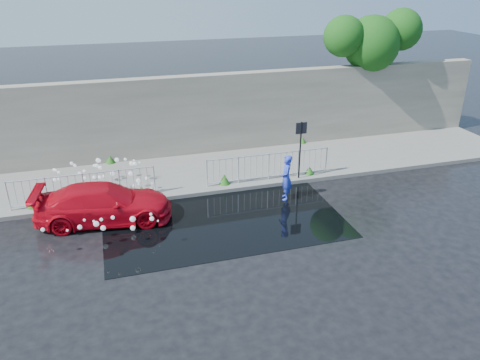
# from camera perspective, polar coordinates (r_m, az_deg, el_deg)

# --- Properties ---
(ground) EXTENTS (90.00, 90.00, 0.00)m
(ground) POSITION_cam_1_polar(r_m,az_deg,el_deg) (15.21, -3.04, -6.68)
(ground) COLOR black
(ground) RESTS_ON ground
(pavement) EXTENTS (30.00, 4.00, 0.15)m
(pavement) POSITION_cam_1_polar(r_m,az_deg,el_deg) (19.55, -6.48, 0.81)
(pavement) COLOR slate
(pavement) RESTS_ON ground
(curb) EXTENTS (30.00, 0.25, 0.16)m
(curb) POSITION_cam_1_polar(r_m,az_deg,el_deg) (17.76, -5.32, -1.65)
(curb) COLOR slate
(curb) RESTS_ON ground
(retaining_wall) EXTENTS (30.00, 0.60, 3.50)m
(retaining_wall) POSITION_cam_1_polar(r_m,az_deg,el_deg) (20.98, -7.81, 7.70)
(retaining_wall) COLOR #6A6759
(retaining_wall) RESTS_ON pavement
(puddle) EXTENTS (8.00, 5.00, 0.01)m
(puddle) POSITION_cam_1_polar(r_m,az_deg,el_deg) (16.15, -2.14, -4.65)
(puddle) COLOR black
(puddle) RESTS_ON ground
(sign_post) EXTENTS (0.45, 0.06, 2.50)m
(sign_post) POSITION_cam_1_polar(r_m,az_deg,el_deg) (18.37, 7.40, 4.73)
(sign_post) COLOR black
(sign_post) RESTS_ON ground
(tree) EXTENTS (4.94, 2.65, 6.19)m
(tree) POSITION_cam_1_polar(r_m,az_deg,el_deg) (23.86, 15.90, 16.12)
(tree) COLOR #332114
(tree) RESTS_ON ground
(railing_left) EXTENTS (5.05, 0.05, 1.10)m
(railing_left) POSITION_cam_1_polar(r_m,az_deg,el_deg) (17.59, -18.50, -0.78)
(railing_left) COLOR silver
(railing_left) RESTS_ON pavement
(railing_right) EXTENTS (5.05, 0.05, 1.10)m
(railing_right) POSITION_cam_1_polar(r_m,az_deg,el_deg) (18.52, 3.52, 1.77)
(railing_right) COLOR silver
(railing_right) RESTS_ON pavement
(weeds) EXTENTS (12.17, 3.93, 0.40)m
(weeds) POSITION_cam_1_polar(r_m,az_deg,el_deg) (18.87, -7.11, 0.70)
(weeds) COLOR #175416
(weeds) RESTS_ON pavement
(water_spray) EXTENTS (3.70, 5.50, 1.07)m
(water_spray) POSITION_cam_1_polar(r_m,az_deg,el_deg) (17.46, -15.96, -0.70)
(water_spray) COLOR white
(water_spray) RESTS_ON ground
(red_car) EXTENTS (4.66, 2.37, 1.30)m
(red_car) POSITION_cam_1_polar(r_m,az_deg,el_deg) (16.34, -16.26, -2.78)
(red_car) COLOR #BC0716
(red_car) RESTS_ON ground
(person) EXTENTS (0.57, 0.72, 1.72)m
(person) POSITION_cam_1_polar(r_m,az_deg,el_deg) (17.19, 5.66, 0.29)
(person) COLOR blue
(person) RESTS_ON ground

